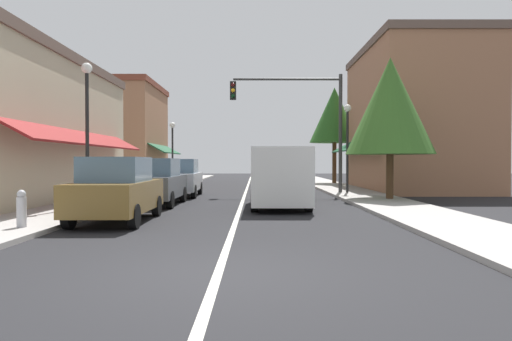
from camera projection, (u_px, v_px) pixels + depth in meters
The scene contains 18 objects.
ground_plane at pixel (247, 192), 24.77m from camera, with size 80.00×80.00×0.00m, color black.
sidewalk_left at pixel (144, 191), 24.79m from camera, with size 2.60×56.00×0.12m, color #A39E99.
sidewalk_right at pixel (350, 191), 24.75m from camera, with size 2.60×56.00×0.12m, color #A39E99.
lane_center_stripe at pixel (247, 192), 24.77m from camera, with size 0.14×52.00×0.01m, color silver.
storefront_left_block at pixel (24, 128), 18.74m from camera, with size 5.55×14.20×6.05m.
storefront_right_block at pixel (416, 119), 26.65m from camera, with size 7.02×10.20×8.26m.
storefront_far_left at pixel (123, 134), 34.73m from camera, with size 6.86×8.20×7.44m.
parked_car_nearest_left at pixel (119, 190), 12.60m from camera, with size 1.82×4.12×1.77m.
parked_car_second_left at pixel (158, 182), 17.51m from camera, with size 1.81×4.11×1.77m.
parked_car_third_left at pixel (182, 178), 21.97m from camera, with size 1.85×4.13×1.77m.
van_in_lane at pixel (281, 176), 16.69m from camera, with size 2.04×5.20×2.12m.
traffic_signal_mast_arm at pixel (304, 112), 23.18m from camera, with size 5.62×0.50×6.03m.
street_lamp_left_near at pixel (89, 112), 15.58m from camera, with size 0.36×0.36×4.96m.
street_lamp_right_mid at pixel (349, 133), 22.93m from camera, with size 0.36×0.36×4.48m.
street_lamp_left_far at pixel (174, 143), 30.35m from camera, with size 0.36×0.36×4.22m.
tree_right_near at pixel (392, 106), 19.07m from camera, with size 3.62×3.62×5.94m.
tree_right_far at pixel (336, 115), 33.13m from camera, with size 3.57×3.57×6.96m.
fire_hydrant at pixel (24, 209), 10.82m from camera, with size 0.22×0.22×0.87m.
Camera 1 is at (0.56, -6.74, 1.64)m, focal length 32.57 mm.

